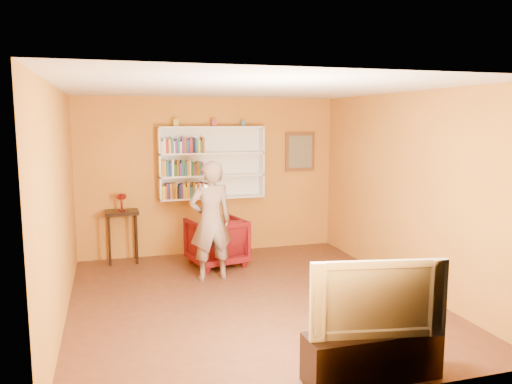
% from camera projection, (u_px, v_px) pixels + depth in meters
% --- Properties ---
extents(room_shell, '(5.30, 5.80, 2.88)m').
position_uv_depth(room_shell, '(250.00, 223.00, 6.35)').
color(room_shell, '#4C2918').
rests_on(room_shell, ground).
extents(bookshelf, '(1.80, 0.29, 1.23)m').
position_uv_depth(bookshelf, '(211.00, 163.00, 8.55)').
color(bookshelf, white).
rests_on(bookshelf, room_shell).
extents(books_row_lower, '(0.85, 0.19, 0.27)m').
position_uv_depth(books_row_lower, '(188.00, 191.00, 8.39)').
color(books_row_lower, gold).
rests_on(books_row_lower, bookshelf).
extents(books_row_middle, '(0.69, 0.19, 0.27)m').
position_uv_depth(books_row_middle, '(182.00, 169.00, 8.32)').
color(books_row_middle, orange).
rests_on(books_row_middle, bookshelf).
extents(books_row_upper, '(0.72, 0.19, 0.27)m').
position_uv_depth(books_row_upper, '(183.00, 146.00, 8.27)').
color(books_row_upper, white).
rests_on(books_row_upper, bookshelf).
extents(ornament_left, '(0.09, 0.09, 0.12)m').
position_uv_depth(ornament_left, '(176.00, 123.00, 8.23)').
color(ornament_left, '#A2922E').
rests_on(ornament_left, bookshelf).
extents(ornament_centre, '(0.08, 0.08, 0.12)m').
position_uv_depth(ornament_centre, '(214.00, 123.00, 8.41)').
color(ornament_centre, '#98323A').
rests_on(ornament_centre, bookshelf).
extents(ornament_right, '(0.07, 0.07, 0.10)m').
position_uv_depth(ornament_right, '(243.00, 123.00, 8.55)').
color(ornament_right, '#41626D').
rests_on(ornament_right, bookshelf).
extents(framed_painting, '(0.55, 0.05, 0.70)m').
position_uv_depth(framed_painting, '(300.00, 152.00, 9.04)').
color(framed_painting, brown).
rests_on(framed_painting, room_shell).
extents(console_table, '(0.53, 0.40, 0.86)m').
position_uv_depth(console_table, '(122.00, 220.00, 8.10)').
color(console_table, black).
rests_on(console_table, ground).
extents(ruby_lustre, '(0.18, 0.18, 0.28)m').
position_uv_depth(ruby_lustre, '(121.00, 198.00, 8.05)').
color(ruby_lustre, maroon).
rests_on(ruby_lustre, console_table).
extents(armchair, '(0.98, 1.00, 0.77)m').
position_uv_depth(armchair, '(216.00, 242.00, 7.99)').
color(armchair, '#4A050C').
rests_on(armchair, ground).
extents(person, '(0.67, 0.47, 1.74)m').
position_uv_depth(person, '(211.00, 221.00, 7.21)').
color(person, '#786258').
rests_on(person, ground).
extents(game_remote, '(0.04, 0.15, 0.04)m').
position_uv_depth(game_remote, '(205.00, 186.00, 6.71)').
color(game_remote, white).
rests_on(game_remote, person).
extents(tv_cabinet, '(1.24, 0.37, 0.44)m').
position_uv_depth(tv_cabinet, '(372.00, 356.00, 4.47)').
color(tv_cabinet, black).
rests_on(tv_cabinet, ground).
extents(television, '(1.21, 0.37, 0.69)m').
position_uv_depth(television, '(374.00, 295.00, 4.38)').
color(television, black).
rests_on(television, tv_cabinet).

